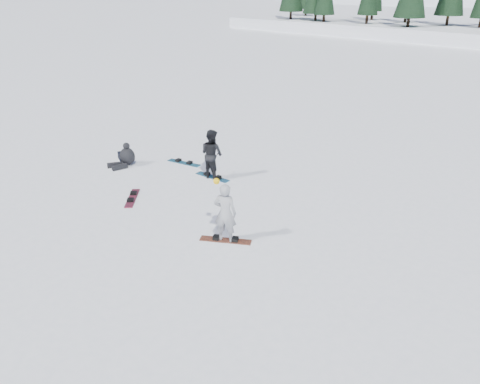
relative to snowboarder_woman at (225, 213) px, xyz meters
name	(u,v)px	position (x,y,z in m)	size (l,w,h in m)	color
ground	(185,224)	(-1.65, -0.14, -0.91)	(420.00, 420.00, 0.00)	white
snowboarder_woman	(225,213)	(0.00, 0.00, 0.00)	(0.78, 0.68, 1.94)	#AFAFB4
snowboarder_man	(212,154)	(-3.72, 3.04, 0.04)	(0.92, 0.72, 1.89)	black
seated_rider	(126,157)	(-7.20, 1.55, -0.54)	(0.83, 1.21, 0.94)	black
gear_bag	(122,156)	(-7.90, 1.81, -0.76)	(0.45, 0.30, 0.30)	black
snowboard_woman	(226,240)	(0.00, 0.00, -0.89)	(1.50, 0.28, 0.03)	brown
snowboard_man	(212,177)	(-3.72, 3.04, -0.89)	(1.50, 0.28, 0.03)	#1A6590
snowboard_loose_c	(184,163)	(-5.68, 3.28, -0.89)	(1.50, 0.28, 0.03)	#186788
snowboard_loose_b	(132,198)	(-4.37, -0.17, -0.89)	(1.50, 0.28, 0.03)	maroon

